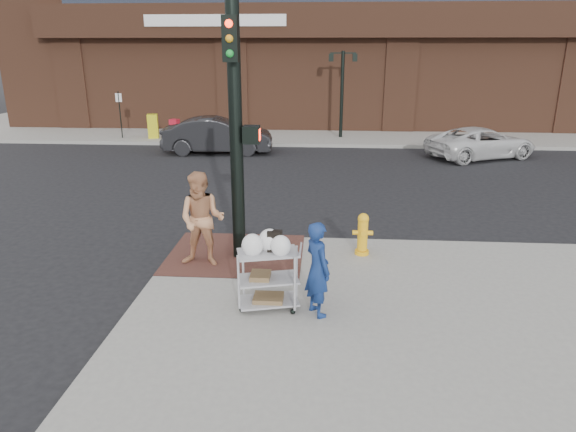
# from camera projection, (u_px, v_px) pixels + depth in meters

# --- Properties ---
(ground) EXTENTS (220.00, 220.00, 0.00)m
(ground) POSITION_uv_depth(u_px,v_px,m) (259.00, 280.00, 9.99)
(ground) COLOR black
(ground) RESTS_ON ground
(sidewalk_far) EXTENTS (65.00, 36.00, 0.15)m
(sidewalk_far) POSITION_uv_depth(u_px,v_px,m) (472.00, 105.00, 39.44)
(sidewalk_far) COLOR gray
(sidewalk_far) RESTS_ON ground
(brick_curb_ramp) EXTENTS (2.80, 2.40, 0.01)m
(brick_curb_ramp) POSITION_uv_depth(u_px,v_px,m) (236.00, 254.00, 10.83)
(brick_curb_ramp) COLOR #4D2724
(brick_curb_ramp) RESTS_ON sidewalk_near
(lamp_post) EXTENTS (1.32, 0.22, 4.00)m
(lamp_post) POSITION_uv_depth(u_px,v_px,m) (342.00, 85.00, 24.19)
(lamp_post) COLOR black
(lamp_post) RESTS_ON sidewalk_far
(parking_sign) EXTENTS (0.05, 0.05, 2.20)m
(parking_sign) POSITION_uv_depth(u_px,v_px,m) (120.00, 115.00, 24.38)
(parking_sign) COLOR black
(parking_sign) RESTS_ON sidewalk_far
(traffic_signal_pole) EXTENTS (0.61, 0.51, 5.00)m
(traffic_signal_pole) POSITION_uv_depth(u_px,v_px,m) (237.00, 128.00, 9.87)
(traffic_signal_pole) COLOR black
(traffic_signal_pole) RESTS_ON sidewalk_near
(woman_blue) EXTENTS (0.62, 0.69, 1.58)m
(woman_blue) POSITION_uv_depth(u_px,v_px,m) (318.00, 269.00, 8.18)
(woman_blue) COLOR navy
(woman_blue) RESTS_ON sidewalk_near
(pedestrian_tan) EXTENTS (0.97, 0.78, 1.90)m
(pedestrian_tan) POSITION_uv_depth(u_px,v_px,m) (202.00, 220.00, 10.03)
(pedestrian_tan) COLOR tan
(pedestrian_tan) RESTS_ON sidewalk_near
(sedan_dark) EXTENTS (4.69, 1.92, 1.51)m
(sedan_dark) POSITION_uv_depth(u_px,v_px,m) (218.00, 135.00, 21.69)
(sedan_dark) COLOR black
(sedan_dark) RESTS_ON ground
(minivan_white) EXTENTS (4.94, 3.74, 1.25)m
(minivan_white) POSITION_uv_depth(u_px,v_px,m) (481.00, 143.00, 20.76)
(minivan_white) COLOR silver
(minivan_white) RESTS_ON ground
(utility_cart) EXTENTS (1.08, 0.76, 1.35)m
(utility_cart) POSITION_uv_depth(u_px,v_px,m) (268.00, 274.00, 8.43)
(utility_cart) COLOR #A4A4A9
(utility_cart) RESTS_ON sidewalk_near
(fire_hydrant) EXTENTS (0.42, 0.30, 0.90)m
(fire_hydrant) POSITION_uv_depth(u_px,v_px,m) (363.00, 233.00, 10.70)
(fire_hydrant) COLOR yellow
(fire_hydrant) RESTS_ON sidewalk_near
(newsbox_red) EXTENTS (0.46, 0.43, 0.94)m
(newsbox_red) POSITION_uv_depth(u_px,v_px,m) (175.00, 129.00, 24.20)
(newsbox_red) COLOR red
(newsbox_red) RESTS_ON sidewalk_far
(newsbox_yellow) EXTENTS (0.56, 0.53, 1.13)m
(newsbox_yellow) POSITION_uv_depth(u_px,v_px,m) (153.00, 126.00, 24.52)
(newsbox_yellow) COLOR #D0C917
(newsbox_yellow) RESTS_ON sidewalk_far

